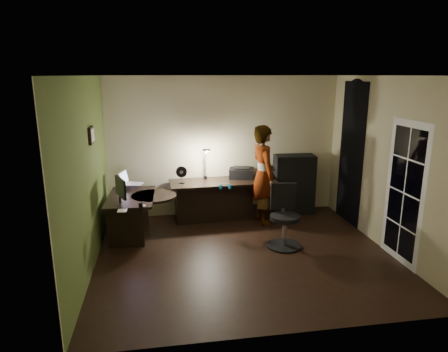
{
  "coord_description": "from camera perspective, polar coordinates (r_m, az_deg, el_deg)",
  "views": [
    {
      "loc": [
        -1.23,
        -5.59,
        2.71
      ],
      "look_at": [
        -0.15,
        1.05,
        1.0
      ],
      "focal_mm": 32.0,
      "sensor_mm": 36.0,
      "label": 1
    }
  ],
  "objects": [
    {
      "name": "laptop",
      "position": [
        7.37,
        -12.85,
        -0.24
      ],
      "size": [
        0.43,
        0.42,
        0.24
      ],
      "primitive_type": "cube",
      "rotation": [
        0.0,
        0.0,
        -0.3
      ],
      "color": "silver",
      "rests_on": "laptop_stand"
    },
    {
      "name": "ceiling",
      "position": [
        5.72,
        3.27,
        14.19
      ],
      "size": [
        4.5,
        4.0,
        0.01
      ],
      "primitive_type": "cube",
      "color": "silver",
      "rests_on": "floor"
    },
    {
      "name": "mouse",
      "position": [
        6.39,
        -11.41,
        -4.19
      ],
      "size": [
        0.1,
        0.12,
        0.04
      ],
      "primitive_type": "ellipsoid",
      "rotation": [
        0.0,
        0.0,
        0.37
      ],
      "color": "silver",
      "rests_on": "desk_left"
    },
    {
      "name": "wall_right",
      "position": [
        6.72,
        22.22,
        1.52
      ],
      "size": [
        0.01,
        4.0,
        2.7
      ],
      "primitive_type": "cube",
      "color": "#BCB286",
      "rests_on": "floor"
    },
    {
      "name": "headphones",
      "position": [
        7.03,
        0.18,
        -1.46
      ],
      "size": [
        0.22,
        0.14,
        0.1
      ],
      "primitive_type": "cube",
      "rotation": [
        0.0,
        0.0,
        0.29
      ],
      "color": "#0E68A0",
      "rests_on": "desk_right"
    },
    {
      "name": "desk_lamp",
      "position": [
        7.64,
        -2.72,
        2.01
      ],
      "size": [
        0.26,
        0.34,
        0.67
      ],
      "primitive_type": "cube",
      "rotation": [
        0.0,
        0.0,
        -0.37
      ],
      "color": "black",
      "rests_on": "desk_right"
    },
    {
      "name": "wall_back",
      "position": [
        7.81,
        -0.03,
        4.24
      ],
      "size": [
        4.5,
        0.01,
        2.7
      ],
      "primitive_type": "cube",
      "color": "#BCB286",
      "rests_on": "floor"
    },
    {
      "name": "arched_doorway",
      "position": [
        7.71,
        17.72,
        3.04
      ],
      "size": [
        0.01,
        0.9,
        2.6
      ],
      "primitive_type": "cube",
      "color": "black",
      "rests_on": "floor"
    },
    {
      "name": "desk_right",
      "position": [
        7.67,
        -0.14,
        -3.43
      ],
      "size": [
        2.04,
        0.8,
        0.76
      ],
      "primitive_type": "cube",
      "rotation": [
        0.0,
        0.0,
        0.05
      ],
      "color": "black",
      "rests_on": "floor"
    },
    {
      "name": "wall_left",
      "position": [
        5.84,
        -19.08,
        0.01
      ],
      "size": [
        0.01,
        4.0,
        2.7
      ],
      "primitive_type": "cube",
      "color": "#BCB286",
      "rests_on": "floor"
    },
    {
      "name": "wall_front",
      "position": [
        4.03,
        9.15,
        -5.67
      ],
      "size": [
        4.5,
        0.01,
        2.7
      ],
      "primitive_type": "cube",
      "color": "#BCB286",
      "rests_on": "floor"
    },
    {
      "name": "framed_picture",
      "position": [
        6.18,
        -18.45,
        5.54
      ],
      "size": [
        0.04,
        0.3,
        0.25
      ],
      "primitive_type": "cube",
      "color": "black",
      "rests_on": "wall_left"
    },
    {
      "name": "floor",
      "position": [
        6.33,
        2.92,
        -11.14
      ],
      "size": [
        4.5,
        4.0,
        0.01
      ],
      "primitive_type": "cube",
      "color": "black",
      "rests_on": "ground"
    },
    {
      "name": "green_wall_overlay",
      "position": [
        5.84,
        -18.93,
        0.01
      ],
      "size": [
        0.0,
        4.0,
        2.7
      ],
      "primitive_type": "cube",
      "color": "#4E6328",
      "rests_on": "floor"
    },
    {
      "name": "speaker",
      "position": [
        6.1,
        -11.8,
        -4.48
      ],
      "size": [
        0.06,
        0.06,
        0.16
      ],
      "primitive_type": "cylinder",
      "rotation": [
        0.0,
        0.0,
        -0.03
      ],
      "color": "black",
      "rests_on": "desk_left"
    },
    {
      "name": "pen",
      "position": [
        6.75,
        -13.02,
        -3.39
      ],
      "size": [
        0.06,
        0.14,
        0.01
      ],
      "primitive_type": "cube",
      "rotation": [
        0.0,
        0.0,
        0.35
      ],
      "color": "black",
      "rests_on": "desk_left"
    },
    {
      "name": "cabinet",
      "position": [
        8.09,
        9.94,
        -1.15
      ],
      "size": [
        0.81,
        0.44,
        1.18
      ],
      "primitive_type": "cube",
      "rotation": [
        0.0,
        0.0,
        -0.06
      ],
      "color": "black",
      "rests_on": "floor"
    },
    {
      "name": "laptop_stand",
      "position": [
        7.41,
        -12.78,
        -1.46
      ],
      "size": [
        0.27,
        0.24,
        0.09
      ],
      "primitive_type": "cube",
      "rotation": [
        0.0,
        0.0,
        0.32
      ],
      "color": "silver",
      "rests_on": "desk_left"
    },
    {
      "name": "french_door",
      "position": [
        6.34,
        24.36,
        -2.23
      ],
      "size": [
        0.02,
        0.92,
        2.1
      ],
      "primitive_type": "cube",
      "color": "white",
      "rests_on": "floor"
    },
    {
      "name": "notepad",
      "position": [
        6.3,
        -14.31,
        -4.76
      ],
      "size": [
        0.15,
        0.2,
        0.01
      ],
      "primitive_type": "cube",
      "rotation": [
        0.0,
        0.0,
        -0.06
      ],
      "color": "silver",
      "rests_on": "desk_left"
    },
    {
      "name": "office_chair",
      "position": [
        6.47,
        8.72,
        -5.84
      ],
      "size": [
        0.63,
        0.63,
        1.01
      ],
      "primitive_type": "cube",
      "rotation": [
        0.0,
        0.0,
        -0.13
      ],
      "color": "black",
      "rests_on": "floor"
    },
    {
      "name": "desk_left",
      "position": [
        7.04,
        -13.0,
        -5.63
      ],
      "size": [
        0.82,
        1.28,
        0.72
      ],
      "primitive_type": "cube",
      "rotation": [
        0.0,
        0.0,
        -0.04
      ],
      "color": "black",
      "rests_on": "floor"
    },
    {
      "name": "printer",
      "position": [
        7.78,
        2.53,
        0.5
      ],
      "size": [
        0.54,
        0.47,
        0.21
      ],
      "primitive_type": "cube",
      "rotation": [
        0.0,
        0.0,
        -0.25
      ],
      "color": "black",
      "rests_on": "desk_right"
    },
    {
      "name": "person",
      "position": [
        7.39,
        5.62,
        0.16
      ],
      "size": [
        0.53,
        0.72,
        1.84
      ],
      "primitive_type": "imported",
      "rotation": [
        0.0,
        0.0,
        1.73
      ],
      "color": "#D8A88C",
      "rests_on": "floor"
    },
    {
      "name": "monitor",
      "position": [
        6.54,
        -14.66,
        -2.65
      ],
      "size": [
        0.26,
        0.48,
        0.32
      ],
      "primitive_type": "cube",
      "rotation": [
        0.0,
        0.0,
        0.37
      ],
      "color": "black",
      "rests_on": "desk_left"
    },
    {
      "name": "desk_fan",
      "position": [
        7.42,
        -6.08,
        0.2
      ],
      "size": [
        0.22,
        0.13,
        0.32
      ],
      "primitive_type": "cube",
      "rotation": [
        0.0,
        0.0,
        -0.09
      ],
      "color": "black",
      "rests_on": "desk_right"
    },
    {
      "name": "phone",
      "position": [
        6.67,
        -8.57,
        -3.39
      ],
      "size": [
        0.07,
        0.13,
        0.01
      ],
      "primitive_type": "cube",
      "rotation": [
        0.0,
        0.0,
        -0.03
      ],
      "color": "black",
      "rests_on": "desk_left"
    }
  ]
}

